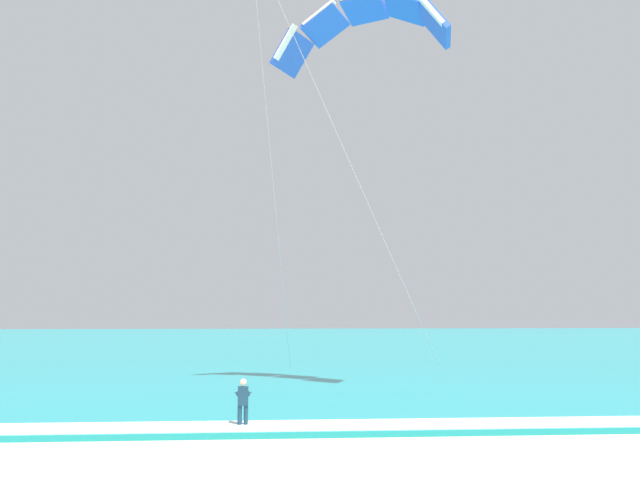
# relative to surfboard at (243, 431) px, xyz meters

# --- Properties ---
(sea) EXTENTS (200.00, 120.00, 0.20)m
(sea) POSITION_rel_surfboard_xyz_m (1.11, 58.83, 0.07)
(sea) COLOR teal
(sea) RESTS_ON ground
(surf_foam) EXTENTS (200.00, 1.84, 0.04)m
(surf_foam) POSITION_rel_surfboard_xyz_m (1.11, -0.17, 0.19)
(surf_foam) COLOR white
(surf_foam) RESTS_ON sea
(surfboard) EXTENTS (0.50, 1.42, 0.09)m
(surfboard) POSITION_rel_surfboard_xyz_m (0.00, 0.00, 0.00)
(surfboard) COLOR #E04C38
(surfboard) RESTS_ON ground
(kitesurfer) EXTENTS (0.55, 0.53, 1.69)m
(kitesurfer) POSITION_rel_surfboard_xyz_m (-0.00, 0.02, 0.91)
(kitesurfer) COLOR #143347
(kitesurfer) RESTS_ON ground
(kite_primary) EXTENTS (9.13, 10.98, 18.30)m
(kite_primary) POSITION_rel_surfboard_xyz_m (5.16, 8.66, 18.06)
(kite_primary) COLOR blue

